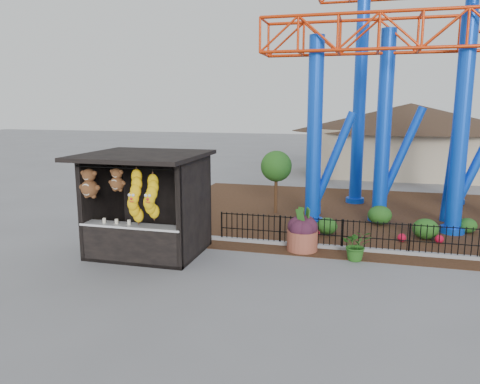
% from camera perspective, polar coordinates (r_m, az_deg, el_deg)
% --- Properties ---
extents(ground, '(120.00, 120.00, 0.00)m').
position_cam_1_polar(ground, '(12.92, -1.07, -10.00)').
color(ground, slate).
rests_on(ground, ground).
extents(mulch_bed, '(18.00, 12.00, 0.02)m').
position_cam_1_polar(mulch_bed, '(20.14, 16.47, -2.82)').
color(mulch_bed, '#331E11').
rests_on(mulch_bed, ground).
extents(curb, '(18.00, 0.18, 0.12)m').
position_cam_1_polar(curb, '(15.30, 16.86, -6.90)').
color(curb, gray).
rests_on(curb, ground).
extents(prize_booth, '(3.50, 3.40, 3.12)m').
position_cam_1_polar(prize_booth, '(14.37, -11.69, -1.73)').
color(prize_booth, black).
rests_on(prize_booth, ground).
extents(picket_fence, '(12.20, 0.06, 1.00)m').
position_cam_1_polar(picket_fence, '(15.24, 20.34, -5.46)').
color(picket_fence, black).
rests_on(picket_fence, ground).
extents(roller_coaster, '(11.00, 6.37, 10.82)m').
position_cam_1_polar(roller_coaster, '(20.00, 20.79, 15.43)').
color(roller_coaster, blue).
rests_on(roller_coaster, ground).
extents(terracotta_planter, '(1.01, 1.01, 0.65)m').
position_cam_1_polar(terracotta_planter, '(14.94, 7.60, -5.88)').
color(terracotta_planter, brown).
rests_on(terracotta_planter, ground).
extents(planter_foliage, '(0.70, 0.70, 0.64)m').
position_cam_1_polar(planter_foliage, '(14.77, 7.67, -3.48)').
color(planter_foliage, '#331423').
rests_on(planter_foliage, terracotta_planter).
extents(potted_plant, '(0.95, 0.86, 0.94)m').
position_cam_1_polar(potted_plant, '(14.28, 14.03, -6.28)').
color(potted_plant, '#1F5218').
rests_on(potted_plant, ground).
extents(landscaping, '(8.22, 3.20, 0.72)m').
position_cam_1_polar(landscaping, '(17.77, 19.64, -3.72)').
color(landscaping, '#204F17').
rests_on(landscaping, mulch_bed).
extents(pavilion, '(15.00, 15.00, 4.80)m').
position_cam_1_polar(pavilion, '(31.75, 19.97, 7.37)').
color(pavilion, '#BFAD8C').
rests_on(pavilion, ground).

